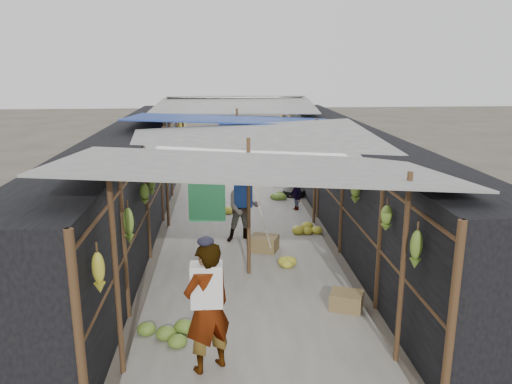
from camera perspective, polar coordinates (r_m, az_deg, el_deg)
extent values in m
plane|color=#6B6356|center=(6.96, 0.69, -19.34)|extent=(80.00, 80.00, 0.00)
cube|color=#9E998E|center=(12.87, -1.72, -3.02)|extent=(3.60, 16.00, 0.02)
cube|color=black|center=(12.75, -13.97, 1.70)|extent=(1.40, 15.00, 2.30)
cube|color=black|center=(12.96, 10.27, 2.10)|extent=(1.40, 15.00, 2.30)
cube|color=olive|center=(10.64, 0.94, -5.92)|extent=(0.68, 0.62, 0.33)
cube|color=olive|center=(8.37, 10.30, -12.17)|extent=(0.62, 0.57, 0.30)
cube|color=olive|center=(16.11, -5.55, 1.04)|extent=(0.52, 0.45, 0.31)
cylinder|color=black|center=(15.05, 4.32, -0.11)|extent=(0.67, 0.67, 0.20)
imported|color=silver|center=(6.49, -5.58, -13.06)|extent=(0.77, 0.70, 1.76)
imported|color=#1F3F9D|center=(11.03, -1.47, -1.81)|extent=(0.82, 0.67, 1.57)
imported|color=#514D46|center=(13.50, 4.52, -0.14)|extent=(0.51, 0.69, 0.96)
cylinder|color=brown|center=(6.44, -15.67, -9.63)|extent=(0.07, 0.07, 2.60)
cylinder|color=brown|center=(6.71, 16.41, -8.68)|extent=(0.07, 0.07, 2.60)
cylinder|color=brown|center=(9.15, -0.84, -1.88)|extent=(0.07, 0.07, 2.60)
cylinder|color=brown|center=(12.11, -10.20, 1.96)|extent=(0.07, 0.07, 2.60)
cylinder|color=brown|center=(12.26, 6.78, 2.24)|extent=(0.07, 0.07, 2.60)
cylinder|color=brown|center=(14.99, -2.16, 4.56)|extent=(0.07, 0.07, 2.60)
cylinder|color=brown|center=(18.00, -8.27, 6.08)|extent=(0.07, 0.07, 2.60)
cylinder|color=brown|center=(18.09, 3.24, 6.25)|extent=(0.07, 0.07, 2.60)
cube|color=#9D9D98|center=(6.92, 0.07, 3.03)|extent=(5.21, 3.19, 0.52)
cube|color=#9D9D98|center=(10.10, -0.12, 5.79)|extent=(5.23, 3.73, 0.50)
cube|color=navy|center=(13.35, -2.41, 8.32)|extent=(5.40, 3.60, 0.41)
cube|color=#9D9D98|center=(16.62, -2.42, 9.88)|extent=(5.37, 3.66, 0.27)
cube|color=#9D9D98|center=(19.01, -2.34, 10.75)|extent=(5.00, 1.99, 0.24)
cylinder|color=brown|center=(12.49, -11.04, 5.80)|extent=(0.06, 15.00, 0.06)
cylinder|color=brown|center=(12.65, 7.36, 6.05)|extent=(0.06, 15.00, 0.06)
cylinder|color=gray|center=(12.41, -1.79, 6.00)|extent=(0.02, 15.00, 0.02)
cube|color=#1818A0|center=(10.65, -0.44, 2.83)|extent=(0.55, 0.03, 0.65)
cube|color=#277544|center=(8.17, -5.63, -1.03)|extent=(0.60, 0.03, 0.70)
cube|color=#182DA1|center=(12.47, -2.72, 4.64)|extent=(0.70, 0.03, 0.60)
cube|color=navy|center=(15.90, -3.08, 6.76)|extent=(0.65, 0.03, 0.60)
ellipsoid|color=gold|center=(5.92, -17.54, -8.79)|extent=(0.14, 0.12, 0.50)
ellipsoid|color=olive|center=(7.67, -14.34, -3.79)|extent=(0.16, 0.13, 0.57)
ellipsoid|color=olive|center=(9.19, -12.65, -0.27)|extent=(0.18, 0.15, 0.40)
ellipsoid|color=olive|center=(10.12, -11.86, 0.81)|extent=(0.15, 0.13, 0.46)
ellipsoid|color=gold|center=(11.86, -10.74, 2.86)|extent=(0.17, 0.15, 0.53)
ellipsoid|color=olive|center=(13.14, -10.13, 4.61)|extent=(0.15, 0.13, 0.56)
ellipsoid|color=olive|center=(14.53, -9.57, 5.28)|extent=(0.17, 0.15, 0.47)
ellipsoid|color=olive|center=(15.91, -9.10, 5.85)|extent=(0.14, 0.12, 0.55)
ellipsoid|color=gold|center=(17.48, -8.68, 7.11)|extent=(0.14, 0.12, 0.53)
ellipsoid|color=gold|center=(19.07, -8.32, 7.70)|extent=(0.17, 0.14, 0.56)
ellipsoid|color=olive|center=(6.46, 17.82, -6.27)|extent=(0.16, 0.13, 0.50)
ellipsoid|color=olive|center=(7.45, 14.69, -2.91)|extent=(0.17, 0.15, 0.39)
ellipsoid|color=olive|center=(8.99, 11.33, 0.11)|extent=(0.19, 0.16, 0.47)
ellipsoid|color=olive|center=(10.73, 8.79, 1.90)|extent=(0.20, 0.17, 0.59)
ellipsoid|color=gold|center=(12.03, 7.37, 3.81)|extent=(0.18, 0.15, 0.55)
ellipsoid|color=gold|center=(13.19, 6.35, 4.27)|extent=(0.18, 0.15, 0.50)
ellipsoid|color=gold|center=(15.01, 5.07, 5.81)|extent=(0.15, 0.13, 0.45)
ellipsoid|color=olive|center=(16.76, 4.11, 6.49)|extent=(0.14, 0.12, 0.45)
ellipsoid|color=gold|center=(17.55, 3.74, 7.05)|extent=(0.16, 0.13, 0.49)
ellipsoid|color=gold|center=(19.33, 3.01, 8.16)|extent=(0.17, 0.14, 0.43)
ellipsoid|color=gold|center=(13.36, -4.53, -1.68)|extent=(0.68, 0.58, 0.34)
ellipsoid|color=olive|center=(16.53, 2.64, 1.35)|extent=(0.51, 0.43, 0.26)
ellipsoid|color=gold|center=(9.95, 2.54, -7.72)|extent=(0.47, 0.40, 0.24)
ellipsoid|color=olive|center=(14.62, 2.34, -0.45)|extent=(0.46, 0.39, 0.23)
ellipsoid|color=olive|center=(7.65, -10.27, -14.69)|extent=(0.70, 0.60, 0.35)
ellipsoid|color=gold|center=(17.42, -6.75, 1.90)|extent=(0.47, 0.40, 0.23)
ellipsoid|color=gold|center=(11.87, 5.92, -4.01)|extent=(0.51, 0.44, 0.26)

